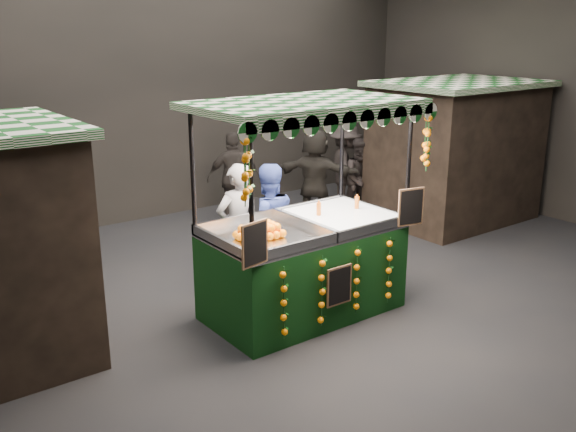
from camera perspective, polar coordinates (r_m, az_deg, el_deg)
ground at (r=8.66m, az=3.31°, el=-7.53°), size 12.00×12.00×0.00m
market_hall at (r=7.90m, az=3.73°, el=15.45°), size 12.10×10.10×5.05m
neighbour_stall_right at (r=12.33m, az=14.74°, el=5.67°), size 3.00×2.20×2.60m
juice_stall at (r=7.97m, az=1.62°, el=-3.19°), size 2.80×1.65×2.71m
vendor_grey at (r=8.71m, az=-4.50°, el=-1.07°), size 0.66×0.44×1.80m
vendor_blue at (r=8.85m, az=-1.84°, el=-0.87°), size 1.02×0.89×1.76m
shopper_1 at (r=12.19m, az=6.56°, el=3.37°), size 0.90×0.81×1.53m
shopper_2 at (r=11.80m, az=-4.86°, el=3.42°), size 1.08×0.79×1.71m
shopper_3 at (r=12.52m, az=5.16°, el=4.27°), size 1.10×1.30×1.75m
shopper_4 at (r=10.26m, az=-19.82°, el=1.06°), size 1.12×1.02×1.92m
shopper_5 at (r=11.88m, az=2.45°, el=3.69°), size 1.38×1.63×1.76m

